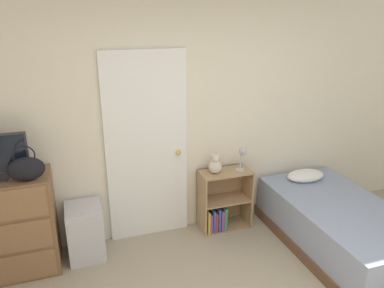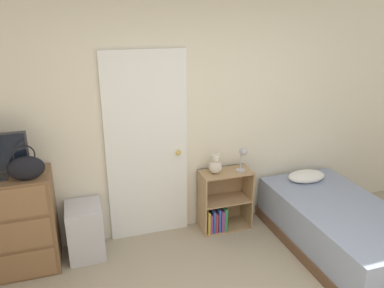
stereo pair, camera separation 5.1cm
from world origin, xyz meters
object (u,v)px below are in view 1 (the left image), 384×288
object	(u,v)px
storage_bin	(85,231)
desk_lamp	(243,154)
handbag	(26,169)
teddy_bear	(215,165)
bed	(339,226)
dresser	(6,227)
bookshelf	(221,205)

from	to	relation	value
storage_bin	desk_lamp	xyz separation A→B (m)	(1.73, 0.01, 0.62)
handbag	teddy_bear	bearing A→B (deg)	6.25
desk_lamp	bed	bearing A→B (deg)	-41.57
dresser	storage_bin	size ratio (longest dim) A/B	1.76
bookshelf	desk_lamp	xyz separation A→B (m)	(0.22, -0.05, 0.63)
handbag	bed	xyz separation A→B (m)	(2.97, -0.55, -0.84)
bed	bookshelf	bearing A→B (deg)	143.51
storage_bin	teddy_bear	size ratio (longest dim) A/B	2.46
dresser	bed	bearing A→B (deg)	-11.79
dresser	desk_lamp	distance (m)	2.47
bookshelf	teddy_bear	world-z (taller)	teddy_bear
bed	handbag	bearing A→B (deg)	169.48
storage_bin	bed	xyz separation A→B (m)	(2.54, -0.71, -0.02)
teddy_bear	bed	distance (m)	1.45
bookshelf	bed	size ratio (longest dim) A/B	0.38
dresser	desk_lamp	xyz separation A→B (m)	(2.43, 0.04, 0.41)
teddy_bear	desk_lamp	distance (m)	0.32
dresser	bookshelf	size ratio (longest dim) A/B	1.40
desk_lamp	handbag	bearing A→B (deg)	-175.71
desk_lamp	teddy_bear	bearing A→B (deg)	172.30
bookshelf	bed	bearing A→B (deg)	-36.49
bookshelf	bed	distance (m)	1.28
dresser	bookshelf	bearing A→B (deg)	2.20
teddy_bear	bed	xyz separation A→B (m)	(1.11, -0.75, -0.54)
desk_lamp	bed	world-z (taller)	desk_lamp
dresser	handbag	bearing A→B (deg)	-25.00
handbag	desk_lamp	bearing A→B (deg)	4.29
storage_bin	bed	distance (m)	2.63
teddy_bear	desk_lamp	world-z (taller)	desk_lamp
bookshelf	teddy_bear	size ratio (longest dim) A/B	3.10
bed	storage_bin	bearing A→B (deg)	164.45
teddy_bear	handbag	bearing A→B (deg)	-173.75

